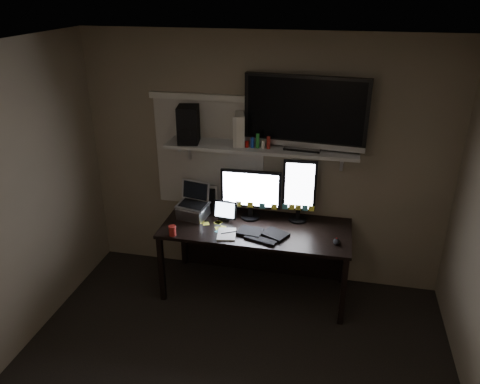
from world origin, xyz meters
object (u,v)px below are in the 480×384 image
(monitor_portrait, at_px, (299,191))
(keyboard, at_px, (263,233))
(laptop, at_px, (193,202))
(speaker, at_px, (188,124))
(tablet, at_px, (225,211))
(desk, at_px, (258,237))
(game_console, at_px, (240,129))
(cup, at_px, (172,231))
(monitor_landscape, at_px, (251,194))
(tv, at_px, (305,113))
(mouse, at_px, (336,242))

(monitor_portrait, relative_size, keyboard, 1.37)
(laptop, height_order, speaker, speaker)
(keyboard, distance_m, tablet, 0.47)
(desk, bearing_deg, game_console, 153.79)
(laptop, bearing_deg, monitor_portrait, 20.75)
(cup, height_order, speaker, speaker)
(monitor_landscape, bearing_deg, tablet, -158.66)
(monitor_landscape, bearing_deg, desk, -32.93)
(tablet, bearing_deg, tv, 16.42)
(monitor_landscape, xyz_separation_m, game_console, (-0.12, 0.05, 0.64))
(tablet, bearing_deg, mouse, -6.36)
(keyboard, bearing_deg, cup, -149.50)
(monitor_landscape, height_order, tablet, monitor_landscape)
(speaker, bearing_deg, mouse, -22.23)
(cup, bearing_deg, mouse, 6.54)
(tv, bearing_deg, desk, -160.91)
(mouse, bearing_deg, desk, 156.90)
(desk, bearing_deg, laptop, -175.03)
(monitor_landscape, xyz_separation_m, monitor_portrait, (0.47, 0.05, 0.06))
(tablet, relative_size, game_console, 0.81)
(tv, xyz_separation_m, game_console, (-0.60, 0.01, -0.19))
(cup, bearing_deg, keyboard, 13.00)
(tablet, relative_size, tv, 0.21)
(cup, relative_size, tv, 0.09)
(keyboard, xyz_separation_m, cup, (-0.81, -0.19, 0.03))
(desk, bearing_deg, cup, -148.70)
(monitor_portrait, bearing_deg, mouse, -46.48)
(mouse, bearing_deg, speaker, 164.08)
(game_console, bearing_deg, mouse, -36.27)
(tv, bearing_deg, monitor_portrait, 154.31)
(desk, xyz_separation_m, laptop, (-0.65, -0.06, 0.35))
(monitor_portrait, xyz_separation_m, keyboard, (-0.29, -0.36, -0.31))
(mouse, bearing_deg, game_console, 155.44)
(mouse, height_order, laptop, laptop)
(laptop, bearing_deg, monitor_landscape, 23.18)
(game_console, bearing_deg, keyboard, -65.74)
(monitor_portrait, bearing_deg, tv, -33.57)
(monitor_portrait, bearing_deg, laptop, -173.59)
(desk, relative_size, game_console, 6.18)
(monitor_portrait, relative_size, speaker, 1.83)
(mouse, distance_m, speaker, 1.74)
(laptop, bearing_deg, tablet, 14.42)
(cup, distance_m, speaker, 1.01)
(monitor_landscape, bearing_deg, speaker, 179.38)
(mouse, bearing_deg, tablet, 164.58)
(desk, relative_size, tv, 1.62)
(tablet, bearing_deg, monitor_landscape, 28.11)
(tablet, bearing_deg, desk, 13.05)
(mouse, bearing_deg, laptop, 167.85)
(tablet, height_order, speaker, speaker)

